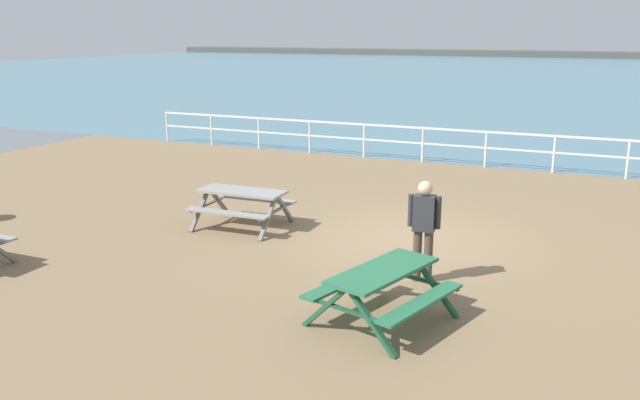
% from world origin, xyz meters
% --- Properties ---
extents(ground_plane, '(30.00, 24.00, 0.20)m').
position_xyz_m(ground_plane, '(0.00, 0.00, -0.10)').
color(ground_plane, '#846B4C').
extents(sea_band, '(142.00, 90.00, 0.01)m').
position_xyz_m(sea_band, '(0.00, 52.75, 0.00)').
color(sea_band, teal).
rests_on(sea_band, ground).
extents(distant_shoreline, '(142.00, 6.00, 1.80)m').
position_xyz_m(distant_shoreline, '(0.00, 95.75, 0.00)').
color(distant_shoreline, '#4C4C47').
rests_on(distant_shoreline, ground).
extents(seaward_railing, '(23.07, 0.07, 1.08)m').
position_xyz_m(seaward_railing, '(-0.00, 7.75, 0.75)').
color(seaward_railing, white).
rests_on(seaward_railing, ground).
extents(picnic_table_near_left, '(1.93, 2.14, 0.80)m').
position_xyz_m(picnic_table_near_left, '(0.77, -3.75, 0.58)').
color(picnic_table_near_left, '#286B47').
rests_on(picnic_table_near_left, ground).
extents(picnic_table_near_right, '(1.85, 1.60, 0.80)m').
position_xyz_m(picnic_table_near_right, '(-3.38, -0.56, 0.58)').
color(picnic_table_near_right, gray).
rests_on(picnic_table_near_right, ground).
extents(visitor, '(0.53, 0.24, 1.66)m').
position_xyz_m(visitor, '(0.85, -2.01, 0.95)').
color(visitor, '#4C4233').
rests_on(visitor, ground).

